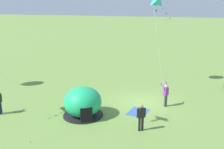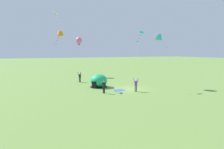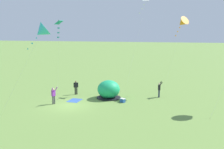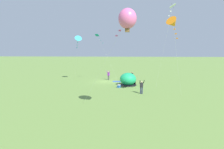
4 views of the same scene
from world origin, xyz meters
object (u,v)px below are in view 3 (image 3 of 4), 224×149
Objects in this scene: person_watching_sky at (76,87)px; person_far_back at (54,95)px; kite_white at (145,3)px; popup_tent at (109,90)px; cooler_box at (123,100)px; kite_cyan at (41,32)px; person_arms_raised at (159,89)px; kite_teal at (59,27)px; kite_orange at (182,23)px.

person_far_back reaches higher than person_watching_sky.
popup_tent is at bearing -30.26° from kite_white.
kite_cyan reaches higher than cooler_box.
popup_tent reaches higher than person_arms_raised.
person_arms_raised is 0.16× the size of kite_white.
person_watching_sky is at bearing -172.04° from kite_teal.
kite_cyan is at bearing -23.72° from kite_white.
person_watching_sky is (-0.75, -4.36, -0.03)m from popup_tent.
kite_white is at bearing 138.59° from person_far_back.
kite_white is at bearing 168.81° from cooler_box.
kite_white reaches higher than kite_cyan.
person_watching_sky is 0.20× the size of kite_cyan.
kite_white is (-5.80, 3.38, 10.32)m from popup_tent.
kite_teal is at bearing -51.76° from person_arms_raised.
kite_cyan is (15.07, -6.62, -3.59)m from kite_white.
kite_cyan is at bearing -33.49° from cooler_box.
person_arms_raised is 13.70m from kite_teal.
person_arms_raised is 0.21× the size of kite_teal.
person_watching_sky is at bearing -84.18° from person_arms_raised.
kite_orange is at bearing 136.11° from cooler_box.
kite_cyan is at bearing 3.69° from kite_teal.
person_arms_raised is at bearing 95.82° from person_watching_sky.
cooler_box is 12.26m from kite_orange.
popup_tent is at bearing 126.86° from person_far_back.
person_watching_sky reaches higher than cooler_box.
person_far_back is at bearing -161.07° from kite_cyan.
person_arms_raised is (-5.61, 10.82, 0.00)m from person_far_back.
kite_teal is (5.47, -3.49, 7.11)m from popup_tent.
kite_white reaches higher than person_arms_raised.
cooler_box is at bearing -43.89° from kite_orange.
cooler_box is at bearing -11.19° from kite_white.
popup_tent reaches higher than person_watching_sky.
person_far_back is at bearing -62.59° from person_arms_raised.
kite_orange reaches higher than kite_teal.
person_arms_raised is (-1.78, 5.71, 0.00)m from popup_tent.
cooler_box is at bearing 126.61° from kite_teal.
popup_tent is 12.31m from kite_white.
cooler_box is 10.40m from kite_teal.
cooler_box is 12.04m from kite_cyan.
popup_tent is 12.22m from kite_orange.
kite_orange is (-4.93, 8.07, 7.75)m from popup_tent.
person_far_back is at bearing -135.22° from kite_teal.
person_far_back is (2.41, -7.06, 0.78)m from cooler_box.
kite_white is 1.27× the size of kite_orange.
person_arms_raised is (-3.20, 3.75, 0.78)m from cooler_box.
kite_white is at bearing 156.28° from kite_cyan.
person_far_back is at bearing -53.14° from popup_tent.
kite_white is (-11.26, 6.87, 3.21)m from kite_teal.
kite_teal reaches higher than cooler_box.
person_watching_sky is (-2.18, -6.31, 0.74)m from cooler_box.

